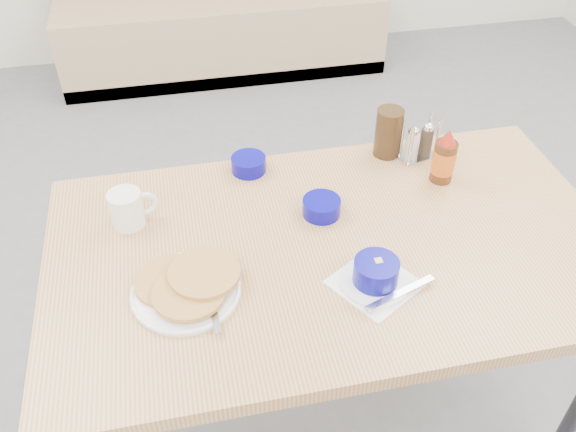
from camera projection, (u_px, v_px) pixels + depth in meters
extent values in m
cube|color=tan|center=(223.00, 33.00, 3.68)|extent=(1.90, 0.55, 0.45)
cube|color=#2D2D33|center=(225.00, 62.00, 3.80)|extent=(1.90, 0.55, 0.08)
cube|color=tan|center=(334.00, 249.00, 1.51)|extent=(1.40, 0.80, 0.04)
cylinder|color=#2D2D33|center=(109.00, 295.00, 1.90)|extent=(0.04, 0.04, 0.72)
cylinder|color=#2D2D33|center=(478.00, 240.00, 2.09)|extent=(0.04, 0.04, 0.72)
cylinder|color=white|center=(186.00, 292.00, 1.37)|extent=(0.25, 0.25, 0.01)
cylinder|color=tan|center=(170.00, 280.00, 1.38)|extent=(0.16, 0.16, 0.01)
cylinder|color=tan|center=(189.00, 293.00, 1.34)|extent=(0.16, 0.16, 0.01)
cylinder|color=tan|center=(204.00, 272.00, 1.37)|extent=(0.16, 0.16, 0.01)
cube|color=silver|center=(214.00, 313.00, 1.31)|extent=(0.02, 0.11, 0.00)
cylinder|color=white|center=(127.00, 209.00, 1.52)|extent=(0.08, 0.08, 0.10)
cylinder|color=black|center=(124.00, 196.00, 1.50)|extent=(0.07, 0.07, 0.00)
torus|color=white|center=(145.00, 204.00, 1.54)|extent=(0.07, 0.03, 0.07)
cube|color=white|center=(374.00, 283.00, 1.39)|extent=(0.23, 0.23, 0.00)
cylinder|color=white|center=(375.00, 281.00, 1.39)|extent=(0.16, 0.16, 0.01)
cylinder|color=#070580|center=(376.00, 271.00, 1.37)|extent=(0.10, 0.10, 0.06)
cylinder|color=white|center=(377.00, 264.00, 1.35)|extent=(0.09, 0.09, 0.01)
cube|color=#F4DB60|center=(378.00, 261.00, 1.36)|extent=(0.02, 0.02, 0.01)
cube|color=silver|center=(400.00, 293.00, 1.35)|extent=(0.18, 0.08, 0.00)
cylinder|color=#070580|center=(249.00, 164.00, 1.71)|extent=(0.10, 0.10, 0.04)
cylinder|color=#070580|center=(321.00, 207.00, 1.57)|extent=(0.10, 0.10, 0.04)
cylinder|color=#311F0F|center=(388.00, 133.00, 1.74)|extent=(0.08, 0.08, 0.15)
cube|color=silver|center=(417.00, 156.00, 1.78)|extent=(0.12, 0.08, 0.00)
cylinder|color=silver|center=(411.00, 145.00, 1.71)|extent=(0.01, 0.01, 0.12)
cylinder|color=silver|center=(438.00, 138.00, 1.73)|extent=(0.01, 0.01, 0.12)
cylinder|color=silver|center=(402.00, 137.00, 1.74)|extent=(0.01, 0.01, 0.12)
cylinder|color=silver|center=(429.00, 130.00, 1.76)|extent=(0.01, 0.01, 0.12)
cylinder|color=silver|center=(412.00, 145.00, 1.74)|extent=(0.04, 0.04, 0.08)
cylinder|color=#3F3326|center=(426.00, 141.00, 1.76)|extent=(0.04, 0.04, 0.08)
cylinder|color=#47230F|center=(443.00, 162.00, 1.66)|extent=(0.06, 0.06, 0.12)
cylinder|color=orange|center=(444.00, 161.00, 1.65)|extent=(0.06, 0.06, 0.07)
cone|color=#AF2111|center=(449.00, 137.00, 1.60)|extent=(0.05, 0.05, 0.04)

